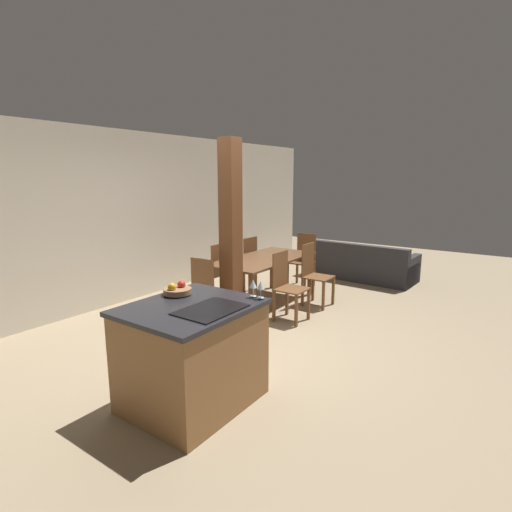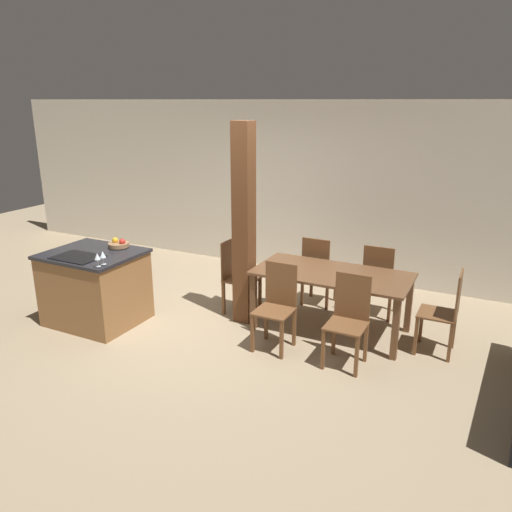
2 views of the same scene
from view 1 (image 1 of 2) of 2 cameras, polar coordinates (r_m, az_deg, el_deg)
ground_plane at (r=5.01m, az=-2.12°, el=-12.09°), size 16.00×16.00×0.00m
wall_back at (r=6.51m, az=-20.53°, el=4.95°), size 11.20×0.08×2.70m
kitchen_island at (r=3.64m, az=-9.11°, el=-13.70°), size 1.11×0.94×0.92m
fruit_bowl at (r=3.78m, az=-11.18°, el=-4.77°), size 0.26×0.26×0.11m
wine_glass_near at (r=3.56m, az=0.68°, el=-4.27°), size 0.07×0.07×0.16m
wine_glass_middle at (r=3.60m, az=-0.43°, el=-4.07°), size 0.07×0.07×0.16m
dining_table at (r=6.24m, az=1.12°, el=-1.14°), size 1.83×0.89×0.74m
dining_chair_near_left at (r=5.59m, az=4.44°, el=-4.14°), size 0.40×0.40×0.97m
dining_chair_near_right at (r=6.29m, az=8.28°, el=-2.48°), size 0.40×0.40×0.97m
dining_chair_far_left at (r=6.35m, az=-5.99°, el=-2.28°), size 0.40×0.40×0.97m
dining_chair_far_right at (r=6.98m, az=-1.55°, el=-1.00°), size 0.40×0.40×0.97m
dining_chair_head_end at (r=5.29m, az=-6.78°, el=-5.09°), size 0.40×0.40×0.97m
dining_chair_foot_end at (r=7.36m, az=6.75°, el=-0.43°), size 0.40×0.40×0.97m
couch at (r=8.16m, az=14.55°, el=-1.34°), size 0.93×2.13×0.73m
timber_post at (r=5.17m, az=-3.62°, el=2.87°), size 0.22×0.22×2.47m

